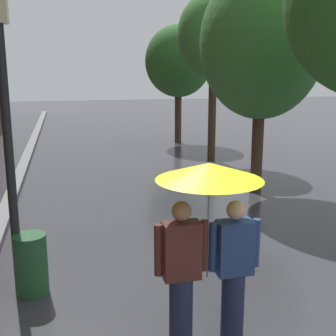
{
  "coord_description": "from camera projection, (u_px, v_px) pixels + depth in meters",
  "views": [
    {
      "loc": [
        -1.87,
        -3.81,
        3.03
      ],
      "look_at": [
        -0.17,
        3.39,
        1.35
      ],
      "focal_mm": 47.03,
      "sensor_mm": 36.0,
      "label": 1
    }
  ],
  "objects": [
    {
      "name": "kerb_strip",
      "position": [
        23.0,
        168.0,
        13.47
      ],
      "size": [
        0.3,
        36.0,
        0.12
      ],
      "primitive_type": "cube",
      "color": "slate",
      "rests_on": "ground"
    },
    {
      "name": "street_tree_1",
      "position": [
        262.0,
        43.0,
        10.32
      ],
      "size": [
        2.94,
        2.94,
        5.41
      ],
      "color": "#473323",
      "rests_on": "ground"
    },
    {
      "name": "street_tree_2",
      "position": [
        214.0,
        36.0,
        14.02
      ],
      "size": [
        2.34,
        2.34,
        5.43
      ],
      "color": "#473323",
      "rests_on": "ground"
    },
    {
      "name": "street_tree_3",
      "position": [
        178.0,
        62.0,
        17.7
      ],
      "size": [
        2.69,
        2.69,
        4.75
      ],
      "color": "#473323",
      "rests_on": "ground"
    },
    {
      "name": "couple_under_umbrella",
      "position": [
        208.0,
        226.0,
        4.68
      ],
      "size": [
        1.19,
        1.14,
        2.08
      ],
      "color": "#1E233D",
      "rests_on": "ground"
    },
    {
      "name": "street_lamp_post",
      "position": [
        7.0,
        127.0,
        5.65
      ],
      "size": [
        0.24,
        0.24,
        3.88
      ],
      "color": "black",
      "rests_on": "ground"
    },
    {
      "name": "litter_bin",
      "position": [
        31.0,
        265.0,
        5.97
      ],
      "size": [
        0.44,
        0.44,
        0.85
      ],
      "primitive_type": "cylinder",
      "color": "#1E4C28",
      "rests_on": "ground"
    }
  ]
}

